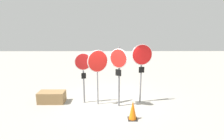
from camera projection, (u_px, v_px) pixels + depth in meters
ground_plane at (110, 103)px, 7.88m from camera, size 40.00×40.00×0.00m
stop_sign_0 at (83, 68)px, 7.52m from camera, size 0.72×0.26×2.26m
stop_sign_1 at (98, 64)px, 7.29m from camera, size 0.81×0.50×2.41m
stop_sign_2 at (119, 66)px, 7.13m from camera, size 0.68×0.44×2.55m
stop_sign_3 at (142, 60)px, 7.50m from camera, size 0.90×0.19×2.63m
traffic_cone_0 at (133, 110)px, 6.34m from camera, size 0.35×0.35×0.73m
storage_crate at (52, 97)px, 7.88m from camera, size 1.16×0.63×0.51m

